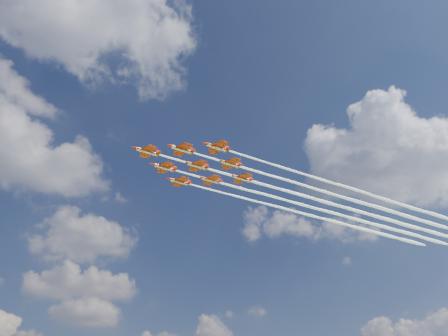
{
  "coord_description": "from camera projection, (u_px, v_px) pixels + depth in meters",
  "views": [
    {
      "loc": [
        -45.69,
        -125.31,
        11.68
      ],
      "look_at": [
        14.44,
        -5.19,
        87.4
      ],
      "focal_mm": 35.0,
      "sensor_mm": 36.0,
      "label": 1
    }
  ],
  "objects": [
    {
      "name": "jet_row3_centre",
      "position": [
        351.0,
        209.0,
        180.81
      ],
      "size": [
        149.95,
        15.03,
        2.47
      ],
      "rotation": [
        0.0,
        0.0,
        0.07
      ],
      "color": "red"
    },
    {
      "name": "jet_tail",
      "position": [
        381.0,
        218.0,
        188.84
      ],
      "size": [
        149.95,
        15.03,
        2.47
      ],
      "rotation": [
        0.0,
        0.0,
        0.07
      ],
      "color": "red"
    },
    {
      "name": "jet_row2_port",
      "position": [
        346.0,
        198.0,
        171.63
      ],
      "size": [
        149.95,
        15.03,
        2.47
      ],
      "rotation": [
        0.0,
        0.0,
        0.07
      ],
      "color": "red"
    },
    {
      "name": "jet_row4_port",
      "position": [
        379.0,
        208.0,
        179.66
      ],
      "size": [
        149.95,
        15.03,
        2.47
      ],
      "rotation": [
        0.0,
        0.0,
        0.07
      ],
      "color": "red"
    },
    {
      "name": "jet_row3_port",
      "position": [
        376.0,
        197.0,
        170.48
      ],
      "size": [
        149.95,
        15.03,
        2.47
      ],
      "rotation": [
        0.0,
        0.0,
        0.07
      ],
      "color": "red"
    },
    {
      "name": "jet_lead",
      "position": [
        317.0,
        200.0,
        172.78
      ],
      "size": [
        149.95,
        15.03,
        2.47
      ],
      "rotation": [
        0.0,
        0.0,
        0.07
      ],
      "color": "red"
    },
    {
      "name": "jet_row3_starb",
      "position": [
        328.0,
        220.0,
        191.14
      ],
      "size": [
        149.95,
        15.03,
        2.47
      ],
      "rotation": [
        0.0,
        0.0,
        0.07
      ],
      "color": "red"
    },
    {
      "name": "jet_row4_starb",
      "position": [
        354.0,
        219.0,
        189.99
      ],
      "size": [
        149.95,
        15.03,
        2.47
      ],
      "rotation": [
        0.0,
        0.0,
        0.07
      ],
      "color": "red"
    },
    {
      "name": "jet_row2_starb",
      "position": [
        323.0,
        210.0,
        181.96
      ],
      "size": [
        149.95,
        15.03,
        2.47
      ],
      "rotation": [
        0.0,
        0.0,
        0.07
      ],
      "color": "red"
    }
  ]
}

